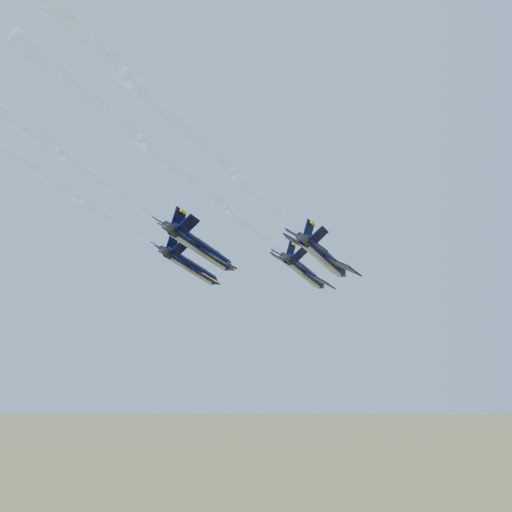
# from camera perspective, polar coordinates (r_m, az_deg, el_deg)

# --- Properties ---
(jet_lead) EXTENTS (9.66, 14.83, 5.97)m
(jet_lead) POSITION_cam_1_polar(r_m,az_deg,el_deg) (103.92, 3.94, -1.30)
(jet_lead) COLOR black
(jet_left) EXTENTS (9.66, 14.83, 5.97)m
(jet_left) POSITION_cam_1_polar(r_m,az_deg,el_deg) (98.02, -5.14, -0.88)
(jet_left) COLOR black
(jet_right) EXTENTS (9.66, 14.83, 5.97)m
(jet_right) POSITION_cam_1_polar(r_m,az_deg,el_deg) (88.16, 5.51, -0.07)
(jet_right) COLOR black
(jet_slot) EXTENTS (9.66, 14.83, 5.97)m
(jet_slot) POSITION_cam_1_polar(r_m,az_deg,el_deg) (81.12, -4.32, 0.61)
(jet_slot) COLOR black
(smoke_trail_lead) EXTENTS (23.20, 47.85, 1.99)m
(smoke_trail_lead) POSITION_cam_1_polar(r_m,az_deg,el_deg) (71.81, -9.95, 1.86)
(smoke_trail_lead) COLOR white
(smoke_trail_right) EXTENTS (23.20, 47.85, 1.99)m
(smoke_trail_right) POSITION_cam_1_polar(r_m,az_deg,el_deg) (56.09, -11.42, 4.69)
(smoke_trail_right) COLOR white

